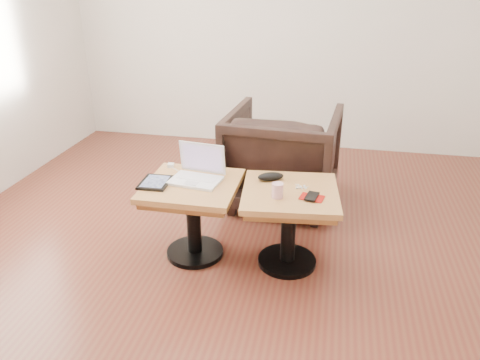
% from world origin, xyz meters
% --- Properties ---
extents(room_shell, '(4.52, 4.52, 2.71)m').
position_xyz_m(room_shell, '(0.00, 0.00, 1.35)').
color(room_shell, '#5E271D').
rests_on(room_shell, ground).
extents(side_table_left, '(0.58, 0.58, 0.53)m').
position_xyz_m(side_table_left, '(-0.34, -0.04, 0.40)').
color(side_table_left, black).
rests_on(side_table_left, ground).
extents(side_table_right, '(0.64, 0.64, 0.53)m').
position_xyz_m(side_table_right, '(0.28, -0.02, 0.40)').
color(side_table_right, black).
rests_on(side_table_right, ground).
extents(laptop, '(0.34, 0.28, 0.22)m').
position_xyz_m(laptop, '(-0.32, 0.02, 0.57)').
color(laptop, white).
rests_on(laptop, side_table_left).
extents(tablet, '(0.18, 0.23, 0.02)m').
position_xyz_m(tablet, '(-0.56, -0.09, 0.54)').
color(tablet, black).
rests_on(tablet, side_table_left).
extents(charging_adapter, '(0.04, 0.04, 0.02)m').
position_xyz_m(charging_adapter, '(-0.56, 0.18, 0.54)').
color(charging_adapter, white).
rests_on(charging_adapter, side_table_left).
extents(glasses_case, '(0.18, 0.13, 0.05)m').
position_xyz_m(glasses_case, '(0.14, 0.10, 0.55)').
color(glasses_case, black).
rests_on(glasses_case, side_table_right).
extents(striped_cup, '(0.07, 0.07, 0.09)m').
position_xyz_m(striped_cup, '(0.21, -0.13, 0.57)').
color(striped_cup, '#DB627D').
rests_on(striped_cup, side_table_right).
extents(earbuds_tangle, '(0.08, 0.05, 0.02)m').
position_xyz_m(earbuds_tangle, '(0.34, 0.03, 0.53)').
color(earbuds_tangle, white).
rests_on(earbuds_tangle, side_table_right).
extents(phone_on_sleeve, '(0.15, 0.13, 0.02)m').
position_xyz_m(phone_on_sleeve, '(0.41, -0.10, 0.53)').
color(phone_on_sleeve, '#96070A').
rests_on(phone_on_sleeve, side_table_right).
extents(armchair, '(0.90, 0.92, 0.78)m').
position_xyz_m(armchair, '(0.13, 0.86, 0.39)').
color(armchair, black).
rests_on(armchair, ground).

